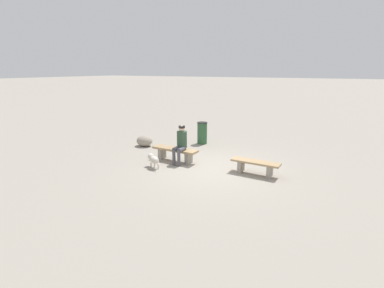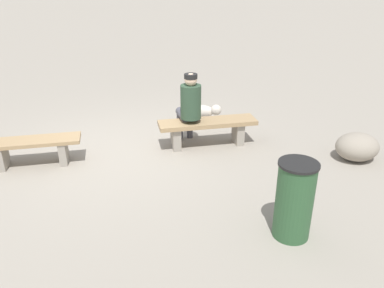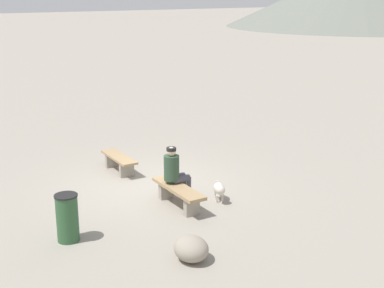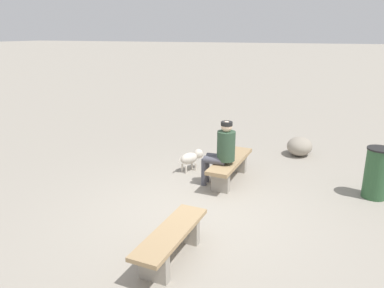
{
  "view_description": "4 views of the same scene",
  "coord_description": "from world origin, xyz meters",
  "px_view_note": "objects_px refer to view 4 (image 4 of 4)",
  "views": [
    {
      "loc": [
        -3.73,
        8.31,
        3.25
      ],
      "look_at": [
        0.58,
        0.36,
        0.86
      ],
      "focal_mm": 26.67,
      "sensor_mm": 36.0,
      "label": 1
    },
    {
      "loc": [
        -0.24,
        -6.16,
        2.88
      ],
      "look_at": [
        1.03,
        -1.01,
        0.48
      ],
      "focal_mm": 35.59,
      "sensor_mm": 36.0,
      "label": 2
    },
    {
      "loc": [
        11.18,
        -6.08,
        4.79
      ],
      "look_at": [
        -0.55,
        1.65,
        0.71
      ],
      "focal_mm": 49.92,
      "sensor_mm": 36.0,
      "label": 3
    },
    {
      "loc": [
        -5.29,
        -2.04,
        2.97
      ],
      "look_at": [
        1.2,
        0.62,
        0.81
      ],
      "focal_mm": 34.09,
      "sensor_mm": 36.0,
      "label": 4
    }
  ],
  "objects_px": {
    "bench_right": "(230,165)",
    "trash_bin": "(377,173)",
    "dog": "(191,157)",
    "boulder": "(300,146)",
    "seated_person": "(222,149)",
    "bench_left": "(171,239)"
  },
  "relations": [
    {
      "from": "bench_left",
      "to": "boulder",
      "type": "bearing_deg",
      "value": -9.9
    },
    {
      "from": "trash_bin",
      "to": "boulder",
      "type": "height_order",
      "value": "trash_bin"
    },
    {
      "from": "trash_bin",
      "to": "bench_right",
      "type": "bearing_deg",
      "value": 95.42
    },
    {
      "from": "boulder",
      "to": "bench_left",
      "type": "bearing_deg",
      "value": 168.23
    },
    {
      "from": "seated_person",
      "to": "trash_bin",
      "type": "xyz_separation_m",
      "value": [
        0.57,
        -2.82,
        -0.3
      ]
    },
    {
      "from": "bench_left",
      "to": "trash_bin",
      "type": "relative_size",
      "value": 1.6
    },
    {
      "from": "bench_right",
      "to": "boulder",
      "type": "height_order",
      "value": "bench_right"
    },
    {
      "from": "seated_person",
      "to": "dog",
      "type": "xyz_separation_m",
      "value": [
        0.56,
        0.88,
        -0.48
      ]
    },
    {
      "from": "seated_person",
      "to": "bench_left",
      "type": "bearing_deg",
      "value": -179.17
    },
    {
      "from": "dog",
      "to": "boulder",
      "type": "xyz_separation_m",
      "value": [
        2.01,
        -2.11,
        -0.07
      ]
    },
    {
      "from": "bench_right",
      "to": "trash_bin",
      "type": "bearing_deg",
      "value": -82.7
    },
    {
      "from": "seated_person",
      "to": "dog",
      "type": "height_order",
      "value": "seated_person"
    },
    {
      "from": "bench_left",
      "to": "boulder",
      "type": "relative_size",
      "value": 2.14
    },
    {
      "from": "dog",
      "to": "trash_bin",
      "type": "distance_m",
      "value": 3.7
    },
    {
      "from": "bench_left",
      "to": "trash_bin",
      "type": "distance_m",
      "value": 4.18
    },
    {
      "from": "bench_right",
      "to": "seated_person",
      "type": "bearing_deg",
      "value": 165.72
    },
    {
      "from": "bench_right",
      "to": "seated_person",
      "type": "distance_m",
      "value": 0.54
    },
    {
      "from": "bench_left",
      "to": "bench_right",
      "type": "distance_m",
      "value": 2.95
    },
    {
      "from": "bench_right",
      "to": "trash_bin",
      "type": "distance_m",
      "value": 2.74
    },
    {
      "from": "dog",
      "to": "bench_right",
      "type": "bearing_deg",
      "value": -76.26
    },
    {
      "from": "seated_person",
      "to": "dog",
      "type": "relative_size",
      "value": 2.13
    },
    {
      "from": "trash_bin",
      "to": "dog",
      "type": "bearing_deg",
      "value": 90.1
    }
  ]
}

